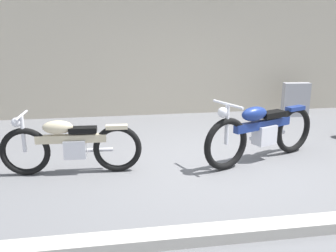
# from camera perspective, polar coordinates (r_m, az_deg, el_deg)

# --- Properties ---
(ground_plane) EXTENTS (40.00, 40.00, 0.00)m
(ground_plane) POSITION_cam_1_polar(r_m,az_deg,el_deg) (5.63, 8.50, -6.05)
(ground_plane) COLOR slate
(building_wall) EXTENTS (18.00, 0.30, 3.37)m
(building_wall) POSITION_cam_1_polar(r_m,az_deg,el_deg) (8.74, 1.69, 13.01)
(building_wall) COLOR #B2A893
(building_wall) RESTS_ON ground_plane
(curb_strip) EXTENTS (18.00, 0.24, 0.12)m
(curb_strip) POSITION_cam_1_polar(r_m,az_deg,el_deg) (3.99, 17.14, -15.05)
(curb_strip) COLOR #B7B2A8
(curb_strip) RESTS_ON ground_plane
(stone_marker) EXTENTS (0.63, 0.26, 0.79)m
(stone_marker) POSITION_cam_1_polar(r_m,az_deg,el_deg) (9.00, 19.45, 3.94)
(stone_marker) COLOR #9E9EA3
(stone_marker) RESTS_ON ground_plane
(motorcycle_cream) EXTENTS (1.98, 0.55, 0.89)m
(motorcycle_cream) POSITION_cam_1_polar(r_m,az_deg,el_deg) (5.30, -15.11, -2.86)
(motorcycle_cream) COLOR black
(motorcycle_cream) RESTS_ON ground_plane
(motorcycle_blue) EXTENTS (2.10, 1.04, 1.00)m
(motorcycle_blue) POSITION_cam_1_polar(r_m,az_deg,el_deg) (5.78, 14.47, -0.77)
(motorcycle_blue) COLOR black
(motorcycle_blue) RESTS_ON ground_plane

